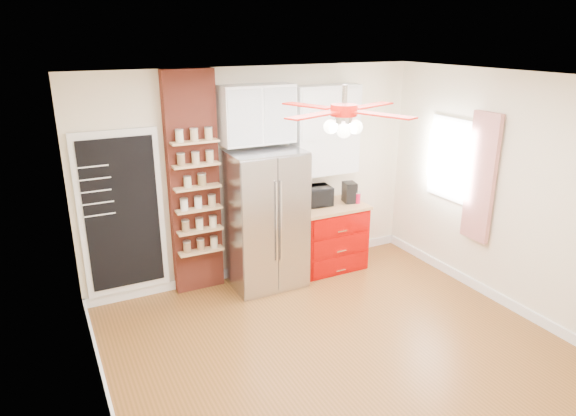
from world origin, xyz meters
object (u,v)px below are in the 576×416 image
coffee_maker (349,192)px  pantry_jar_oats (188,182)px  fridge (265,219)px  ceiling_fan (344,111)px  toaster_oven (313,196)px  red_cabinet (329,236)px  canister_left (357,198)px

coffee_maker → pantry_jar_oats: size_ratio=2.24×
fridge → ceiling_fan: 2.25m
toaster_oven → pantry_jar_oats: bearing=-173.6°
fridge → coffee_maker: 1.28m
ceiling_fan → fridge: bearing=91.8°
fridge → red_cabinet: bearing=3.0°
red_cabinet → ceiling_fan: bearing=-118.7°
ceiling_fan → pantry_jar_oats: 2.25m
ceiling_fan → coffee_maker: ceiling_fan is taller
pantry_jar_oats → red_cabinet: bearing=-3.0°
fridge → red_cabinet: (0.97, 0.05, -0.42)m
toaster_oven → red_cabinet: bearing=-18.5°
ceiling_fan → canister_left: (1.29, 1.60, -1.45)m
toaster_oven → canister_left: 0.60m
red_cabinet → canister_left: (0.37, -0.08, 0.52)m
ceiling_fan → pantry_jar_oats: ceiling_fan is taller
fridge → canister_left: bearing=-1.4°
fridge → pantry_jar_oats: bearing=170.8°
ceiling_fan → red_cabinet: bearing=61.3°
fridge → pantry_jar_oats: (-0.91, 0.15, 0.56)m
fridge → canister_left: size_ratio=12.61×
red_cabinet → coffee_maker: 0.66m
ceiling_fan → coffee_maker: (1.22, 1.68, -1.39)m
coffee_maker → fridge: bearing=-166.0°
ceiling_fan → pantry_jar_oats: (-0.96, 1.78, -0.99)m
fridge → red_cabinet: size_ratio=1.86×
toaster_oven → fridge: bearing=-162.7°
toaster_oven → canister_left: size_ratio=3.32×
toaster_oven → canister_left: toaster_oven is taller
coffee_maker → toaster_oven: bearing=-179.1°
toaster_oven → canister_left: bearing=-10.8°
ceiling_fan → coffee_maker: bearing=54.0°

